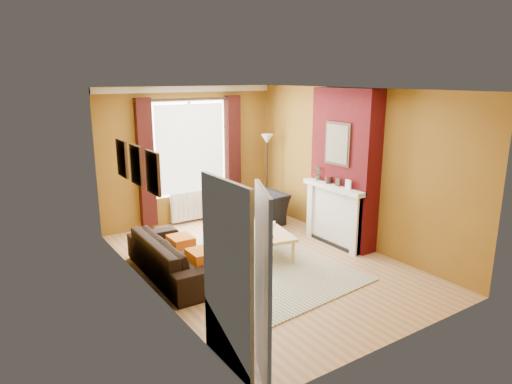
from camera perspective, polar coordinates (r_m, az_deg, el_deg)
ground at (r=7.64m, az=1.05°, el=-8.78°), size 5.50×5.50×0.00m
room_walls at (r=7.79m, az=3.83°, el=2.35°), size 3.82×5.54×2.83m
striped_rug at (r=7.49m, az=-0.81°, el=-9.16°), size 2.69×3.51×0.02m
sofa at (r=7.18m, az=-10.09°, el=-7.88°), size 0.87×2.14×0.62m
armchair at (r=9.32m, az=0.26°, el=-2.27°), size 1.10×0.98×0.67m
coffee_table at (r=7.85m, az=0.97°, el=-5.01°), size 0.92×1.44×0.44m
wicker_stool at (r=9.49m, az=-5.22°, el=-2.86°), size 0.39×0.39×0.40m
floor_lamp at (r=9.81m, az=1.39°, el=5.04°), size 0.34×0.34×1.79m
book_a at (r=7.43m, az=0.58°, el=-5.65°), size 0.25×0.30×0.02m
book_b at (r=8.12m, az=0.86°, el=-3.92°), size 0.34×0.34×0.02m
mug at (r=7.83m, az=1.34°, el=-4.29°), size 0.13×0.13×0.10m
tv_remote at (r=7.83m, az=-0.90°, el=-4.60°), size 0.12×0.18×0.02m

